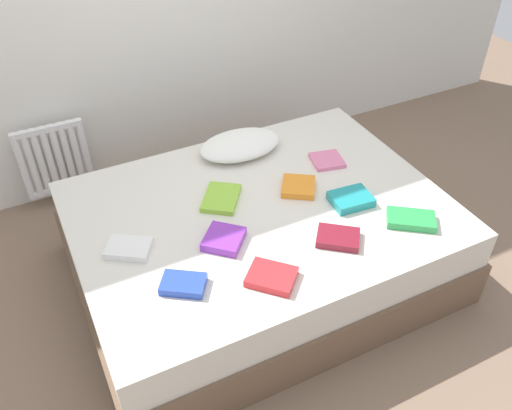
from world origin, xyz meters
The scene contains 14 objects.
ground_plane centered at (0.00, 0.00, 0.00)m, with size 8.00×8.00×0.00m, color #7F6651.
bed centered at (0.00, 0.00, 0.25)m, with size 2.00×1.50×0.50m.
radiator centered at (-0.89, 1.20, 0.35)m, with size 0.44×0.04×0.50m.
pillow centered at (0.13, 0.53, 0.55)m, with size 0.51×0.33×0.10m, color white.
textbook_purple centered at (-0.28, -0.16, 0.52)m, with size 0.19×0.18×0.04m, color purple.
textbook_pink centered at (0.55, 0.20, 0.51)m, with size 0.18×0.18×0.02m, color pink.
textbook_maroon centered at (0.23, -0.40, 0.52)m, with size 0.21×0.16×0.04m, color maroon.
textbook_blue centered at (-0.57, -0.35, 0.52)m, with size 0.20×0.13×0.04m, color #2847B7.
textbook_teal centered at (0.46, -0.18, 0.52)m, with size 0.21×0.17×0.05m, color teal.
textbook_lime centered at (-0.16, 0.15, 0.52)m, with size 0.25×0.18×0.03m, color #8CC638.
textbook_white centered at (-0.72, -0.02, 0.52)m, with size 0.21×0.15×0.04m, color white.
textbook_red centered at (-0.19, -0.49, 0.52)m, with size 0.21×0.17×0.04m, color red.
textbook_orange centered at (0.26, 0.05, 0.52)m, with size 0.18×0.19×0.04m, color orange.
textbook_green centered at (0.64, -0.46, 0.52)m, with size 0.25×0.14×0.04m, color green.
Camera 1 is at (-1.01, -1.98, 2.33)m, focal length 37.75 mm.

